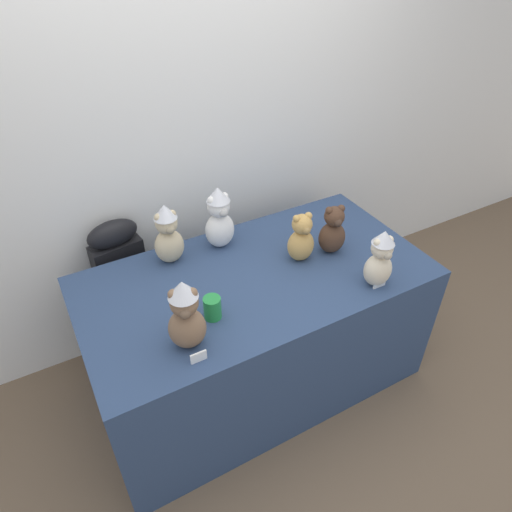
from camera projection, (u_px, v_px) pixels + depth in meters
ground_plane at (277, 406)px, 2.60m from camera, size 10.00×10.00×0.00m
wall_back at (193, 130)px, 2.48m from camera, size 7.00×0.08×2.60m
display_table at (256, 329)px, 2.54m from camera, size 1.77×0.92×0.79m
instrument_case at (125, 289)px, 2.68m from camera, size 0.29×0.16×0.95m
teddy_bear_cocoa at (333, 231)px, 2.38m from camera, size 0.17×0.15×0.28m
teddy_bear_cream at (380, 259)px, 2.15m from camera, size 0.15×0.13×0.31m
teddy_bear_snow at (219, 218)px, 2.40m from camera, size 0.17×0.15×0.36m
teddy_bear_sand at (168, 235)px, 2.29m from camera, size 0.15×0.14×0.34m
teddy_bear_honey at (301, 239)px, 2.33m from camera, size 0.15×0.13×0.28m
teddy_bear_mocha at (186, 316)px, 1.83m from camera, size 0.19×0.18×0.35m
party_cup_green at (212, 308)px, 2.03m from camera, size 0.08×0.08×0.11m
name_card_front_left at (199, 357)px, 1.84m from camera, size 0.07×0.01×0.05m
name_card_front_middle at (380, 283)px, 2.21m from camera, size 0.07×0.01×0.05m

